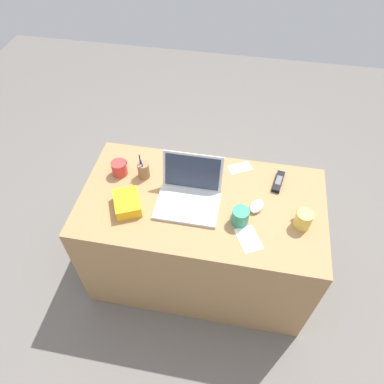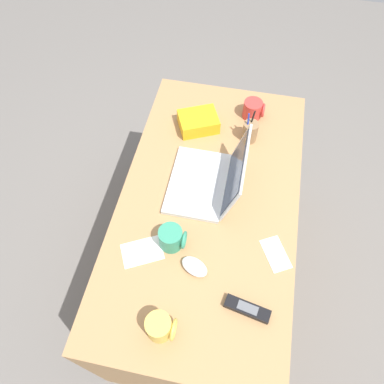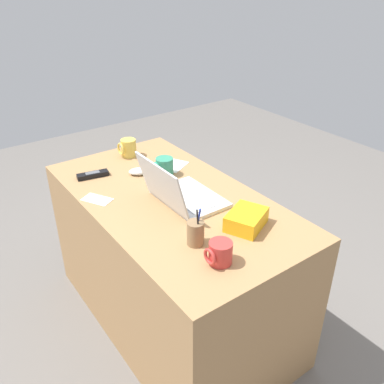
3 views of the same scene
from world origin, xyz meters
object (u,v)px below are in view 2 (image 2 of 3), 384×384
Objects in this scene: computer_mouse at (195,267)px; coffee_mug_tall at (253,110)px; cordless_phone at (247,309)px; snack_bag at (198,122)px; coffee_mug_spare at (172,238)px; coffee_mug_white at (160,327)px; laptop at (209,180)px; pen_holder at (250,131)px.

coffee_mug_tall reaches higher than computer_mouse.
snack_bag reaches higher than cordless_phone.
coffee_mug_white is at bearing 6.52° from coffee_mug_spare.
coffee_mug_tall is 0.26m from snack_bag.
snack_bag is (-0.60, -0.02, -0.01)m from coffee_mug_spare.
coffee_mug_white reaches higher than coffee_mug_tall.
coffee_mug_spare is at bearing -173.48° from coffee_mug_white.
laptop is 3.43× the size of coffee_mug_tall.
coffee_mug_tall is 0.57× the size of snack_bag.
coffee_mug_spare reaches higher than coffee_mug_tall.
computer_mouse is 0.69m from snack_bag.
computer_mouse is 0.64× the size of pen_holder.
coffee_mug_white reaches higher than computer_mouse.
pen_holder is at bearing -165.57° from computer_mouse.
computer_mouse is 1.05× the size of coffee_mug_tall.
coffee_mug_spare is at bearing -102.95° from computer_mouse.
coffee_mug_white is 0.61× the size of pen_holder.
coffee_mug_tall is 0.75m from coffee_mug_spare.
computer_mouse is at bearing -10.16° from pen_holder.
coffee_mug_spare is 0.61m from pen_holder.
coffee_mug_spare is 0.62× the size of cordless_phone.
coffee_mug_white is 1.00× the size of coffee_mug_tall.
laptop is at bearing -24.57° from pen_holder.
coffee_mug_spare is 0.60m from snack_bag.
snack_bag is at bearing -178.46° from coffee_mug_spare.
coffee_mug_white is 0.60× the size of cordless_phone.
cordless_phone is at bearing 22.28° from snack_bag.
computer_mouse is 1.03× the size of coffee_mug_spare.
laptop is at bearing 18.69° from snack_bag.
coffee_mug_spare is 0.59× the size of snack_bag.
pen_holder is at bearing 83.82° from snack_bag.
snack_bag is (-0.31, -0.11, -0.01)m from laptop.
cordless_phone is 1.01× the size of pen_holder.
coffee_mug_tall is at bearing -179.43° from pen_holder.
laptop is 0.37m from computer_mouse.
cordless_phone is (0.48, 0.22, -0.03)m from laptop.
laptop is 0.30m from coffee_mug_spare.
coffee_mug_tall is 0.14m from pen_holder.
coffee_mug_spare is 0.62× the size of pen_holder.
coffee_mug_tall is 0.60× the size of cordless_phone.
pen_holder is (-0.89, 0.19, 0.00)m from coffee_mug_white.
coffee_mug_spare is at bearing -17.60° from laptop.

